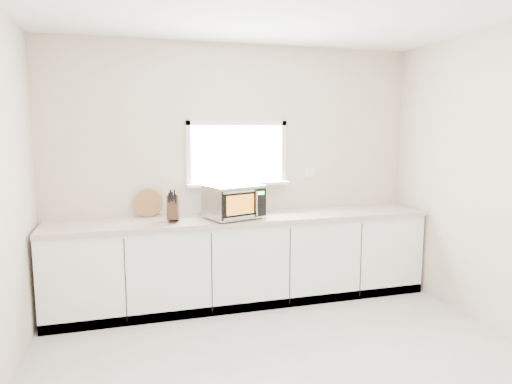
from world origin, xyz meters
name	(u,v)px	position (x,y,z in m)	size (l,w,h in m)	color
back_wall	(237,171)	(0.00, 2.00, 1.36)	(4.00, 0.17, 2.70)	beige
cabinets	(244,261)	(0.00, 1.70, 0.44)	(3.92, 0.60, 0.88)	white
countertop	(244,218)	(0.00, 1.69, 0.90)	(3.92, 0.64, 0.04)	beige
microwave	(234,201)	(-0.13, 1.62, 1.10)	(0.62, 0.55, 0.34)	black
knife_block	(173,208)	(-0.73, 1.62, 1.06)	(0.15, 0.24, 0.32)	#3F2516
cutting_board	(148,203)	(-0.95, 1.94, 1.06)	(0.29, 0.29, 0.02)	#9D713C
coffee_grinder	(253,204)	(0.13, 1.80, 1.02)	(0.15, 0.15, 0.21)	#B2B5BA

